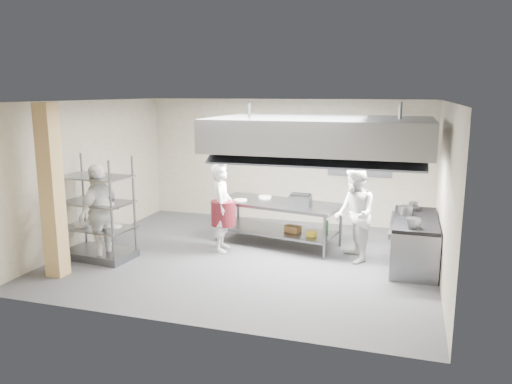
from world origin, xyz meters
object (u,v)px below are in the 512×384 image
(island, at_px, (277,223))
(chef_head, at_px, (222,208))
(pass_rack, at_px, (97,208))
(griddle, at_px, (300,200))
(cooking_range, at_px, (414,243))
(chef_plating, at_px, (100,213))
(chef_line, at_px, (355,214))
(stockpot, at_px, (406,211))

(island, relative_size, chef_head, 1.48)
(pass_rack, distance_m, griddle, 3.98)
(island, bearing_deg, cooking_range, 0.97)
(chef_head, bearing_deg, island, -66.18)
(chef_head, bearing_deg, pass_rack, 105.38)
(cooking_range, xyz_separation_m, chef_plating, (-5.68, -1.50, 0.51))
(pass_rack, height_order, chef_line, pass_rack)
(chef_plating, xyz_separation_m, griddle, (3.44, 1.86, 0.08))
(island, bearing_deg, chef_plating, -134.30)
(pass_rack, height_order, chef_head, pass_rack)
(chef_line, relative_size, stockpot, 7.18)
(cooking_range, xyz_separation_m, chef_line, (-1.10, -0.10, 0.49))
(pass_rack, height_order, chef_plating, pass_rack)
(griddle, distance_m, stockpot, 2.06)
(chef_head, distance_m, chef_plating, 2.34)
(chef_head, relative_size, chef_line, 0.98)
(chef_head, xyz_separation_m, chef_plating, (-1.96, -1.28, 0.05))
(pass_rack, distance_m, stockpot, 5.84)
(chef_head, bearing_deg, cooking_range, -99.77)
(chef_head, distance_m, stockpot, 3.55)
(chef_plating, distance_m, stockpot, 5.74)
(cooking_range, height_order, griddle, griddle)
(pass_rack, height_order, cooking_range, pass_rack)
(pass_rack, distance_m, chef_plating, 0.20)
(island, xyz_separation_m, cooking_range, (2.76, -0.50, -0.04))
(chef_line, xyz_separation_m, stockpot, (0.91, 0.25, 0.08))
(pass_rack, bearing_deg, island, 37.03)
(island, distance_m, chef_line, 1.82)
(stockpot, bearing_deg, chef_plating, -163.16)
(chef_plating, bearing_deg, cooking_range, 109.09)
(pass_rack, xyz_separation_m, stockpot, (5.64, 1.54, -0.00))
(island, height_order, stockpot, stockpot)
(island, bearing_deg, griddle, -4.26)
(island, distance_m, chef_head, 1.28)
(island, height_order, pass_rack, pass_rack)
(pass_rack, bearing_deg, chef_plating, -35.02)
(chef_head, height_order, griddle, chef_head)
(cooking_range, xyz_separation_m, chef_head, (-3.72, -0.23, 0.47))
(chef_head, relative_size, chef_plating, 0.95)
(pass_rack, bearing_deg, cooking_range, 18.87)
(island, height_order, chef_plating, chef_plating)
(stockpot, bearing_deg, griddle, 174.43)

